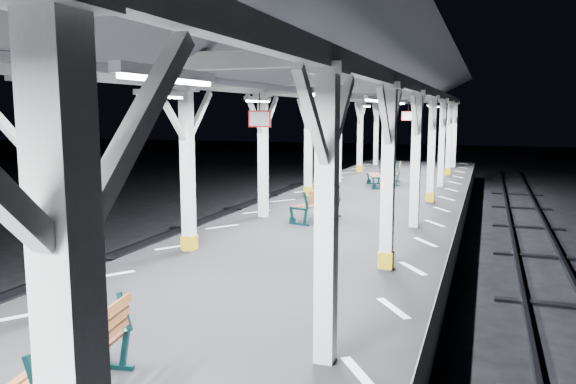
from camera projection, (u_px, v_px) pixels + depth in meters
The scene contains 10 objects.
ground at pixel (239, 350), 9.03m from camera, with size 120.00×120.00×0.00m, color black.
platform at pixel (238, 321), 8.96m from camera, with size 6.00×50.00×1.00m, color black.
hazard_stripes_left at pixel (109, 275), 9.71m from camera, with size 1.00×48.00×0.01m, color silver.
hazard_stripes_right at pixel (393, 308), 8.08m from camera, with size 1.00×48.00×0.01m, color silver.
track_left at pixel (0, 309), 10.68m from camera, with size 2.20×60.00×0.16m.
canopy at pixel (235, 61), 8.38m from camera, with size 5.40×49.00×4.65m.
bench_near at pixel (75, 359), 5.31m from camera, with size 0.89×1.74×0.90m.
bench_mid at pixel (319, 203), 14.54m from camera, with size 1.01×1.70×0.87m.
bench_far at pixel (379, 174), 21.18m from camera, with size 1.09×1.74×0.89m.
bench_extra at pixel (395, 173), 22.04m from camera, with size 0.79×1.62×0.84m.
Camera 1 is at (3.63, -7.82, 3.80)m, focal length 35.00 mm.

